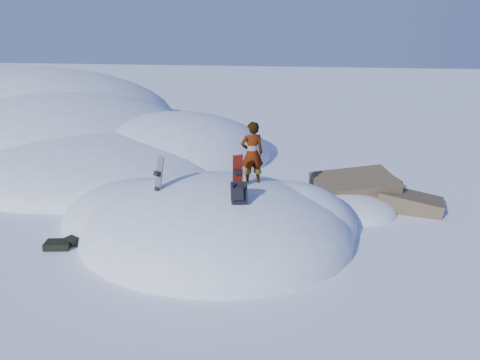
% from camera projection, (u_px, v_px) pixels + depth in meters
% --- Properties ---
extents(ground, '(120.00, 120.00, 0.00)m').
position_uv_depth(ground, '(216.00, 236.00, 12.01)').
color(ground, white).
rests_on(ground, ground).
extents(snow_mound, '(8.00, 6.00, 3.00)m').
position_uv_depth(snow_mound, '(211.00, 232.00, 12.26)').
color(snow_mound, white).
rests_on(snow_mound, ground).
extents(snow_ridge, '(21.50, 18.50, 6.40)m').
position_uv_depth(snow_ridge, '(55.00, 138.00, 23.02)').
color(snow_ridge, white).
rests_on(snow_ridge, ground).
extents(rock_outcrop, '(4.68, 4.41, 1.68)m').
position_uv_depth(rock_outcrop, '(358.00, 204.00, 14.19)').
color(rock_outcrop, brown).
rests_on(rock_outcrop, ground).
extents(snowboard_red, '(0.25, 0.23, 1.34)m').
position_uv_depth(snowboard_red, '(238.00, 181.00, 11.10)').
color(snowboard_red, '#B91C09').
rests_on(snowboard_red, snow_mound).
extents(snowboard_dark, '(0.36, 0.37, 1.33)m').
position_uv_depth(snowboard_dark, '(158.00, 183.00, 11.28)').
color(snowboard_dark, black).
rests_on(snowboard_dark, snow_mound).
extents(backpack, '(0.45, 0.52, 0.60)m').
position_uv_depth(backpack, '(239.00, 193.00, 10.43)').
color(backpack, black).
rests_on(backpack, snow_mound).
extents(gear_pile, '(0.81, 0.62, 0.21)m').
position_uv_depth(gear_pile, '(60.00, 244.00, 11.33)').
color(gear_pile, black).
rests_on(gear_pile, ground).
extents(person, '(0.69, 0.59, 1.59)m').
position_uv_depth(person, '(252.00, 154.00, 11.46)').
color(person, slate).
rests_on(person, snow_mound).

